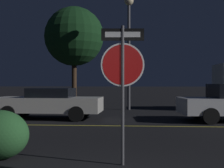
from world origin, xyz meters
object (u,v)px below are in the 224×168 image
(street_lamp, at_px, (129,30))
(stop_sign, at_px, (123,68))
(tree_0, at_px, (74,37))
(passing_car_2, at_px, (49,103))

(street_lamp, bearing_deg, stop_sign, -89.43)
(stop_sign, distance_m, tree_0, 15.49)
(passing_car_2, bearing_deg, stop_sign, -153.10)
(passing_car_2, height_order, street_lamp, street_lamp)
(stop_sign, relative_size, passing_car_2, 0.56)
(street_lamp, xyz_separation_m, tree_0, (-3.68, 3.05, 0.12))
(passing_car_2, distance_m, tree_0, 8.65)
(passing_car_2, bearing_deg, tree_0, 4.86)
(stop_sign, xyz_separation_m, passing_car_2, (-3.35, 7.04, -1.10))
(stop_sign, bearing_deg, tree_0, 100.46)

